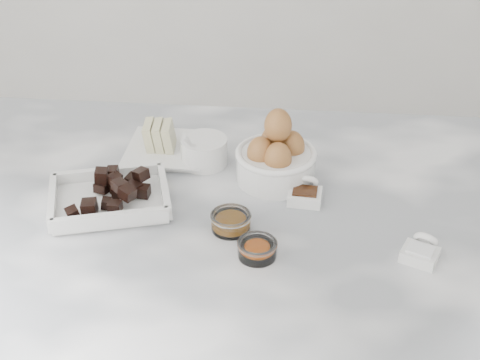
% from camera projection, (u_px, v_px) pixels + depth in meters
% --- Properties ---
extents(marble_slab, '(1.20, 0.80, 0.04)m').
position_uv_depth(marble_slab, '(228.00, 216.00, 1.21)').
color(marble_slab, white).
rests_on(marble_slab, cabinet).
extents(chocolate_dish, '(0.25, 0.21, 0.06)m').
position_uv_depth(chocolate_dish, '(109.00, 195.00, 1.19)').
color(chocolate_dish, white).
rests_on(chocolate_dish, marble_slab).
extents(butter_plate, '(0.16, 0.16, 0.07)m').
position_uv_depth(butter_plate, '(166.00, 144.00, 1.35)').
color(butter_plate, white).
rests_on(butter_plate, marble_slab).
extents(sugar_ramekin, '(0.09, 0.09, 0.05)m').
position_uv_depth(sugar_ramekin, '(204.00, 150.00, 1.31)').
color(sugar_ramekin, white).
rests_on(sugar_ramekin, marble_slab).
extents(egg_bowl, '(0.15, 0.15, 0.15)m').
position_uv_depth(egg_bowl, '(276.00, 157.00, 1.25)').
color(egg_bowl, white).
rests_on(egg_bowl, marble_slab).
extents(honey_bowl, '(0.07, 0.07, 0.03)m').
position_uv_depth(honey_bowl, '(231.00, 221.00, 1.14)').
color(honey_bowl, white).
rests_on(honey_bowl, marble_slab).
extents(zest_bowl, '(0.07, 0.07, 0.03)m').
position_uv_depth(zest_bowl, '(257.00, 248.00, 1.08)').
color(zest_bowl, white).
rests_on(zest_bowl, marble_slab).
extents(vanilla_spoon, '(0.06, 0.08, 0.05)m').
position_uv_depth(vanilla_spoon, '(305.00, 193.00, 1.21)').
color(vanilla_spoon, white).
rests_on(vanilla_spoon, marble_slab).
extents(salt_spoon, '(0.07, 0.08, 0.04)m').
position_uv_depth(salt_spoon, '(421.00, 251.00, 1.07)').
color(salt_spoon, white).
rests_on(salt_spoon, marble_slab).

